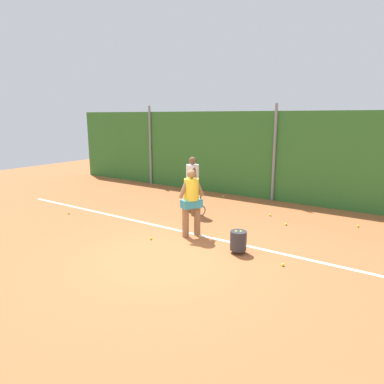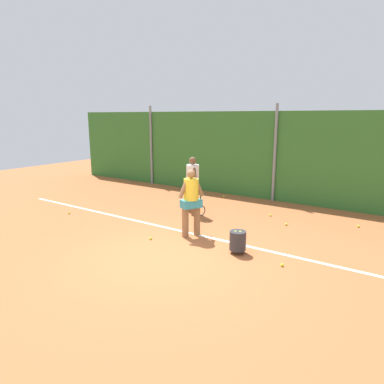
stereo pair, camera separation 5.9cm
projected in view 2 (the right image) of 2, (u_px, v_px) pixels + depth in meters
name	position (u px, v px, depth m)	size (l,w,h in m)	color
ground_plane	(210.00, 234.00, 8.78)	(29.82, 29.82, 0.00)	#A85B33
hedge_fence_backdrop	(276.00, 157.00, 12.01)	(19.38, 0.25, 3.10)	#33702D
fence_post_left	(151.00, 146.00, 14.92)	(0.10, 0.10, 3.35)	gray
fence_post_center	(275.00, 153.00, 11.84)	(0.10, 0.10, 3.35)	gray
court_baseline_paint	(204.00, 236.00, 8.59)	(14.16, 0.10, 0.01)	white
player_foreground_near	(191.00, 199.00, 8.44)	(0.48, 0.73, 1.67)	#8C603D
player_midcourt	(193.00, 182.00, 10.34)	(0.67, 0.56, 1.75)	brown
ball_hopper	(238.00, 240.00, 7.49)	(0.36, 0.36, 0.51)	#2D2D33
tennis_ball_0	(270.00, 215.00, 10.31)	(0.07, 0.07, 0.07)	#CCDB33
tennis_ball_1	(69.00, 213.00, 10.55)	(0.07, 0.07, 0.07)	#CCDB33
tennis_ball_2	(151.00, 238.00, 8.36)	(0.07, 0.07, 0.07)	#CCDB33
tennis_ball_3	(358.00, 226.00, 9.27)	(0.07, 0.07, 0.07)	#CCDB33
tennis_ball_5	(286.00, 224.00, 9.44)	(0.07, 0.07, 0.07)	#CCDB33
tennis_ball_6	(224.00, 196.00, 12.73)	(0.07, 0.07, 0.07)	#CCDB33
tennis_ball_7	(282.00, 265.00, 6.87)	(0.07, 0.07, 0.07)	#CCDB33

